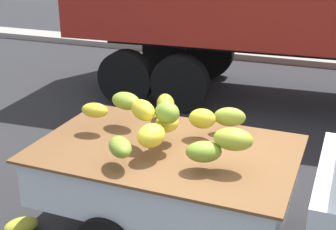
# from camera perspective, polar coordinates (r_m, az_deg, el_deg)

# --- Properties ---
(curb_strip) EXTENTS (80.00, 0.80, 0.16)m
(curb_strip) POSITION_cam_1_polar(r_m,az_deg,el_deg) (12.75, 16.20, 6.41)
(curb_strip) COLOR gray
(curb_strip) RESTS_ON ground
(fallen_banana_bunch_near_tailgate) EXTENTS (0.44, 0.46, 0.17)m
(fallen_banana_bunch_near_tailgate) POSITION_cam_1_polar(r_m,az_deg,el_deg) (5.77, -17.19, -12.59)
(fallen_banana_bunch_near_tailgate) COLOR gold
(fallen_banana_bunch_near_tailgate) RESTS_ON ground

